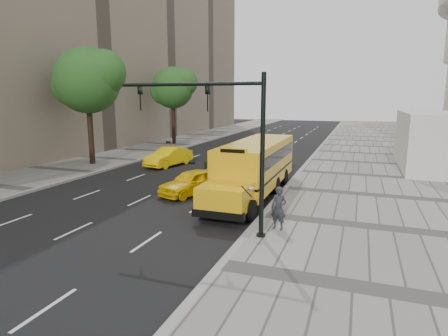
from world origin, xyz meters
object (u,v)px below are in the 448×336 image
(tree_c, at_px, (173,87))
(traffic_signal, at_px, (227,134))
(taxi_far, at_px, (169,157))
(taxi_near, at_px, (192,182))
(tree_b, at_px, (88,80))
(school_bus, at_px, (256,164))
(pedestrian, at_px, (279,208))

(tree_c, distance_m, traffic_signal, 30.05)
(taxi_far, height_order, traffic_signal, traffic_signal)
(taxi_near, distance_m, taxi_far, 9.37)
(tree_b, bearing_deg, tree_c, 90.03)
(tree_c, height_order, taxi_far, tree_c)
(tree_b, height_order, tree_c, tree_b)
(tree_c, height_order, school_bus, tree_c)
(school_bus, bearing_deg, taxi_near, -157.96)
(school_bus, relative_size, traffic_signal, 1.81)
(school_bus, relative_size, taxi_far, 2.53)
(taxi_near, bearing_deg, tree_b, 175.89)
(traffic_signal, bearing_deg, taxi_near, 126.79)
(tree_c, xyz_separation_m, pedestrian, (17.48, -24.57, -5.56))
(taxi_near, bearing_deg, school_bus, 44.25)
(taxi_far, bearing_deg, pedestrian, -35.37)
(tree_c, relative_size, taxi_near, 2.15)
(taxi_near, relative_size, pedestrian, 2.32)
(tree_b, bearing_deg, taxi_far, 17.42)
(taxi_near, distance_m, pedestrian, 7.49)
(tree_c, bearing_deg, school_bus, -51.43)
(tree_c, relative_size, pedestrian, 5.00)
(tree_b, distance_m, taxi_far, 8.70)
(school_bus, xyz_separation_m, pedestrian, (2.57, -5.87, -0.72))
(taxi_far, bearing_deg, taxi_near, -42.82)
(pedestrian, bearing_deg, school_bus, 124.29)
(pedestrian, relative_size, traffic_signal, 0.28)
(tree_b, distance_m, school_bus, 16.32)
(school_bus, xyz_separation_m, taxi_near, (-3.41, -1.38, -1.06))
(taxi_near, relative_size, taxi_far, 0.91)
(taxi_far, xyz_separation_m, pedestrian, (11.53, -12.04, 0.29))
(tree_c, distance_m, pedestrian, 30.66)
(tree_b, xyz_separation_m, pedestrian, (17.48, -10.18, -5.79))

